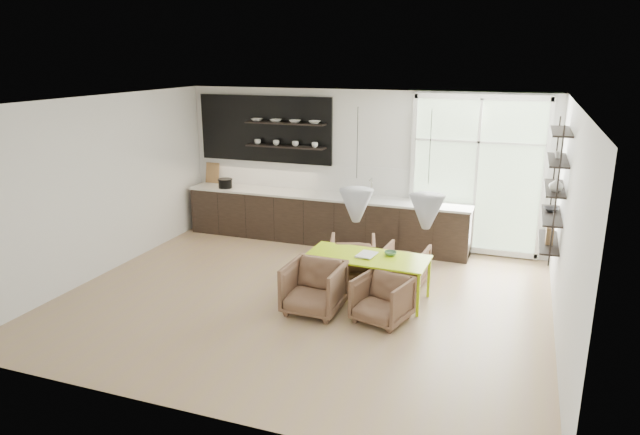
# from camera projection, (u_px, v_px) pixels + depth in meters

# --- Properties ---
(room) EXTENTS (7.02, 6.01, 2.91)m
(room) POSITION_uv_depth(u_px,v_px,m) (362.00, 191.00, 8.90)
(room) COLOR tan
(room) RESTS_ON ground
(kitchen_run) EXTENTS (5.54, 0.69, 2.75)m
(kitchen_run) POSITION_uv_depth(u_px,v_px,m) (320.00, 211.00, 11.00)
(kitchen_run) COLOR black
(kitchen_run) RESTS_ON ground
(right_shelving) EXTENTS (0.26, 1.22, 1.90)m
(right_shelving) POSITION_uv_depth(u_px,v_px,m) (554.00, 192.00, 8.01)
(right_shelving) COLOR black
(right_shelving) RESTS_ON ground
(dining_table) EXTENTS (1.82, 0.87, 0.65)m
(dining_table) POSITION_uv_depth(u_px,v_px,m) (367.00, 259.00, 8.40)
(dining_table) COLOR #B2DB0E
(dining_table) RESTS_ON ground
(armchair_back_left) EXTENTS (0.89, 0.90, 0.67)m
(armchair_back_left) POSITION_uv_depth(u_px,v_px,m) (353.00, 257.00, 9.27)
(armchair_back_left) COLOR brown
(armchair_back_left) RESTS_ON ground
(armchair_back_right) EXTENTS (0.71, 0.73, 0.62)m
(armchair_back_right) POSITION_uv_depth(u_px,v_px,m) (406.00, 265.00, 9.02)
(armchair_back_right) COLOR brown
(armchair_back_right) RESTS_ON ground
(armchair_front_left) EXTENTS (0.79, 0.82, 0.72)m
(armchair_front_left) POSITION_uv_depth(u_px,v_px,m) (314.00, 288.00, 7.99)
(armchair_front_left) COLOR brown
(armchair_front_left) RESTS_ON ground
(armchair_front_right) EXTENTS (0.84, 0.85, 0.63)m
(armchair_front_right) POSITION_uv_depth(u_px,v_px,m) (382.00, 300.00, 7.71)
(armchair_front_right) COLOR brown
(armchair_front_right) RESTS_ON ground
(wire_stool) EXTENTS (0.37, 0.37, 0.47)m
(wire_stool) POSITION_uv_depth(u_px,v_px,m) (305.00, 277.00, 8.55)
(wire_stool) COLOR black
(wire_stool) RESTS_ON ground
(table_book) EXTENTS (0.29, 0.37, 0.03)m
(table_book) POSITION_uv_depth(u_px,v_px,m) (359.00, 254.00, 8.46)
(table_book) COLOR white
(table_book) RESTS_ON dining_table
(table_bowl) EXTENTS (0.20, 0.20, 0.06)m
(table_bowl) POSITION_uv_depth(u_px,v_px,m) (390.00, 253.00, 8.43)
(table_bowl) COLOR #4B7A53
(table_bowl) RESTS_ON dining_table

